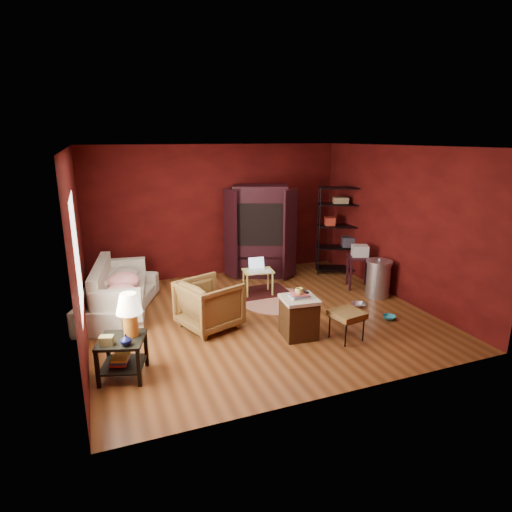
{
  "coord_description": "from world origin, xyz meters",
  "views": [
    {
      "loc": [
        -2.51,
        -6.28,
        2.94
      ],
      "look_at": [
        0.0,
        0.2,
        1.0
      ],
      "focal_mm": 30.0,
      "sensor_mm": 36.0,
      "label": 1
    }
  ],
  "objects_px": {
    "side_table": "(126,327)",
    "hamper": "(299,316)",
    "armchair": "(209,302)",
    "laptop_desk": "(258,273)",
    "wire_shelving": "(340,227)",
    "sofa": "(119,291)",
    "tv_armoire": "(260,230)"
  },
  "relations": [
    {
      "from": "sofa",
      "to": "wire_shelving",
      "type": "height_order",
      "value": "wire_shelving"
    },
    {
      "from": "armchair",
      "to": "side_table",
      "type": "relative_size",
      "value": 0.79
    },
    {
      "from": "sofa",
      "to": "armchair",
      "type": "relative_size",
      "value": 2.45
    },
    {
      "from": "sofa",
      "to": "laptop_desk",
      "type": "height_order",
      "value": "sofa"
    },
    {
      "from": "laptop_desk",
      "to": "wire_shelving",
      "type": "distance_m",
      "value": 2.34
    },
    {
      "from": "armchair",
      "to": "laptop_desk",
      "type": "height_order",
      "value": "armchair"
    },
    {
      "from": "armchair",
      "to": "wire_shelving",
      "type": "xyz_separation_m",
      "value": [
        3.43,
        1.74,
        0.62
      ]
    },
    {
      "from": "sofa",
      "to": "side_table",
      "type": "bearing_deg",
      "value": -157.57
    },
    {
      "from": "sofa",
      "to": "side_table",
      "type": "relative_size",
      "value": 1.94
    },
    {
      "from": "side_table",
      "to": "hamper",
      "type": "xyz_separation_m",
      "value": [
        2.51,
        0.18,
        -0.32
      ]
    },
    {
      "from": "wire_shelving",
      "to": "armchair",
      "type": "bearing_deg",
      "value": -129.51
    },
    {
      "from": "sofa",
      "to": "side_table",
      "type": "xyz_separation_m",
      "value": [
        -0.04,
        -2.1,
        0.24
      ]
    },
    {
      "from": "laptop_desk",
      "to": "side_table",
      "type": "bearing_deg",
      "value": -133.88
    },
    {
      "from": "laptop_desk",
      "to": "sofa",
      "type": "bearing_deg",
      "value": -172.88
    },
    {
      "from": "hamper",
      "to": "wire_shelving",
      "type": "height_order",
      "value": "wire_shelving"
    },
    {
      "from": "side_table",
      "to": "laptop_desk",
      "type": "height_order",
      "value": "side_table"
    },
    {
      "from": "armchair",
      "to": "wire_shelving",
      "type": "bearing_deg",
      "value": -83.15
    },
    {
      "from": "side_table",
      "to": "laptop_desk",
      "type": "bearing_deg",
      "value": 38.95
    },
    {
      "from": "laptop_desk",
      "to": "hamper",
      "type": "bearing_deg",
      "value": -85.36
    },
    {
      "from": "hamper",
      "to": "laptop_desk",
      "type": "height_order",
      "value": "hamper"
    },
    {
      "from": "hamper",
      "to": "tv_armoire",
      "type": "relative_size",
      "value": 0.37
    },
    {
      "from": "sofa",
      "to": "wire_shelving",
      "type": "xyz_separation_m",
      "value": [
        4.73,
        0.63,
        0.64
      ]
    },
    {
      "from": "hamper",
      "to": "tv_armoire",
      "type": "distance_m",
      "value": 3.11
    },
    {
      "from": "wire_shelving",
      "to": "hamper",
      "type": "bearing_deg",
      "value": -107.93
    },
    {
      "from": "armchair",
      "to": "wire_shelving",
      "type": "height_order",
      "value": "wire_shelving"
    },
    {
      "from": "sofa",
      "to": "hamper",
      "type": "distance_m",
      "value": 3.13
    },
    {
      "from": "side_table",
      "to": "wire_shelving",
      "type": "distance_m",
      "value": 5.51
    },
    {
      "from": "sofa",
      "to": "side_table",
      "type": "height_order",
      "value": "side_table"
    },
    {
      "from": "laptop_desk",
      "to": "armchair",
      "type": "bearing_deg",
      "value": -131.45
    },
    {
      "from": "side_table",
      "to": "hamper",
      "type": "height_order",
      "value": "side_table"
    },
    {
      "from": "laptop_desk",
      "to": "wire_shelving",
      "type": "relative_size",
      "value": 0.37
    },
    {
      "from": "tv_armoire",
      "to": "wire_shelving",
      "type": "bearing_deg",
      "value": 8.36
    }
  ]
}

